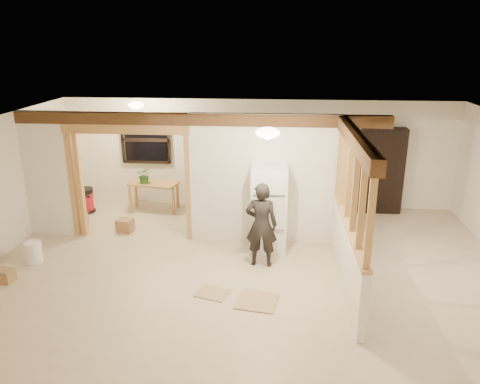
# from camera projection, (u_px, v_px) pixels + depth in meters

# --- Properties ---
(floor) EXTENTS (9.00, 6.50, 0.01)m
(floor) POSITION_uv_depth(u_px,v_px,m) (248.00, 268.00, 8.14)
(floor) COLOR #C3B191
(floor) RESTS_ON ground
(ceiling) EXTENTS (9.00, 6.50, 0.01)m
(ceiling) POSITION_uv_depth(u_px,v_px,m) (249.00, 125.00, 7.35)
(ceiling) COLOR white
(wall_back) EXTENTS (9.00, 0.01, 2.50)m
(wall_back) POSITION_uv_depth(u_px,v_px,m) (257.00, 154.00, 10.82)
(wall_back) COLOR white
(wall_back) RESTS_ON floor
(wall_front) EXTENTS (9.00, 0.01, 2.50)m
(wall_front) POSITION_uv_depth(u_px,v_px,m) (229.00, 307.00, 4.67)
(wall_front) COLOR white
(wall_front) RESTS_ON floor
(partition_left_stub) EXTENTS (0.90, 0.12, 2.50)m
(partition_left_stub) POSITION_uv_depth(u_px,v_px,m) (47.00, 175.00, 9.18)
(partition_left_stub) COLOR silver
(partition_left_stub) RESTS_ON floor
(partition_center) EXTENTS (2.80, 0.12, 2.50)m
(partition_center) POSITION_uv_depth(u_px,v_px,m) (263.00, 179.00, 8.86)
(partition_center) COLOR silver
(partition_center) RESTS_ON floor
(doorway_frame) EXTENTS (2.46, 0.14, 2.20)m
(doorway_frame) POSITION_uv_depth(u_px,v_px,m) (130.00, 184.00, 9.11)
(doorway_frame) COLOR tan
(doorway_frame) RESTS_ON floor
(header_beam_back) EXTENTS (7.00, 0.18, 0.22)m
(header_beam_back) POSITION_uv_depth(u_px,v_px,m) (199.00, 119.00, 8.60)
(header_beam_back) COLOR #50321B
(header_beam_back) RESTS_ON ceiling
(header_beam_right) EXTENTS (0.18, 3.30, 0.22)m
(header_beam_right) POSITION_uv_depth(u_px,v_px,m) (356.00, 140.00, 6.89)
(header_beam_right) COLOR #50321B
(header_beam_right) RESTS_ON ceiling
(pony_wall) EXTENTS (0.12, 3.20, 1.00)m
(pony_wall) POSITION_uv_depth(u_px,v_px,m) (347.00, 255.00, 7.48)
(pony_wall) COLOR silver
(pony_wall) RESTS_ON floor
(stud_partition) EXTENTS (0.14, 3.20, 1.32)m
(stud_partition) POSITION_uv_depth(u_px,v_px,m) (352.00, 186.00, 7.12)
(stud_partition) COLOR tan
(stud_partition) RESTS_ON pony_wall
(window_back) EXTENTS (1.12, 0.10, 1.10)m
(window_back) POSITION_uv_depth(u_px,v_px,m) (146.00, 140.00, 10.85)
(window_back) COLOR black
(window_back) RESTS_ON wall_back
(ceiling_dome_main) EXTENTS (0.36, 0.36, 0.16)m
(ceiling_dome_main) POSITION_uv_depth(u_px,v_px,m) (268.00, 133.00, 6.86)
(ceiling_dome_main) COLOR #FFEABF
(ceiling_dome_main) RESTS_ON ceiling
(ceiling_dome_util) EXTENTS (0.32, 0.32, 0.14)m
(ceiling_dome_util) POSITION_uv_depth(u_px,v_px,m) (136.00, 105.00, 9.72)
(ceiling_dome_util) COLOR #FFEABF
(ceiling_dome_util) RESTS_ON ceiling
(hanging_bulb) EXTENTS (0.07, 0.07, 0.07)m
(hanging_bulb) POSITION_uv_depth(u_px,v_px,m) (152.00, 125.00, 9.12)
(hanging_bulb) COLOR #FFD88C
(hanging_bulb) RESTS_ON ceiling
(refrigerator) EXTENTS (0.66, 0.64, 1.60)m
(refrigerator) POSITION_uv_depth(u_px,v_px,m) (269.00, 209.00, 8.64)
(refrigerator) COLOR white
(refrigerator) RESTS_ON floor
(woman) EXTENTS (0.58, 0.40, 1.51)m
(woman) POSITION_uv_depth(u_px,v_px,m) (261.00, 225.00, 8.02)
(woman) COLOR black
(woman) RESTS_ON floor
(work_table) EXTENTS (1.16, 0.72, 0.68)m
(work_table) POSITION_uv_depth(u_px,v_px,m) (154.00, 197.00, 10.72)
(work_table) COLOR tan
(work_table) RESTS_ON floor
(potted_plant) EXTENTS (0.34, 0.30, 0.38)m
(potted_plant) POSITION_uv_depth(u_px,v_px,m) (144.00, 175.00, 10.51)
(potted_plant) COLOR #2A652E
(potted_plant) RESTS_ON work_table
(shop_vac) EXTENTS (0.58, 0.58, 0.57)m
(shop_vac) POSITION_uv_depth(u_px,v_px,m) (85.00, 200.00, 10.66)
(shop_vac) COLOR #A2101A
(shop_vac) RESTS_ON floor
(bookshelf) EXTENTS (0.97, 0.32, 1.94)m
(bookshelf) POSITION_uv_depth(u_px,v_px,m) (381.00, 171.00, 10.48)
(bookshelf) COLOR black
(bookshelf) RESTS_ON floor
(bucket) EXTENTS (0.34, 0.34, 0.38)m
(bucket) POSITION_uv_depth(u_px,v_px,m) (33.00, 252.00, 8.29)
(bucket) COLOR silver
(bucket) RESTS_ON floor
(box_util_a) EXTENTS (0.36, 0.32, 0.26)m
(box_util_a) POSITION_uv_depth(u_px,v_px,m) (125.00, 225.00, 9.63)
(box_util_a) COLOR #956F48
(box_util_a) RESTS_ON floor
(box_util_b) EXTENTS (0.36, 0.36, 0.28)m
(box_util_b) POSITION_uv_depth(u_px,v_px,m) (81.00, 221.00, 9.82)
(box_util_b) COLOR #956F48
(box_util_b) RESTS_ON floor
(box_front) EXTENTS (0.30, 0.26, 0.22)m
(box_front) POSITION_uv_depth(u_px,v_px,m) (5.00, 276.00, 7.63)
(box_front) COLOR #956F48
(box_front) RESTS_ON floor
(floor_panel_near) EXTENTS (0.69, 0.69, 0.02)m
(floor_panel_near) POSITION_uv_depth(u_px,v_px,m) (257.00, 301.00, 7.09)
(floor_panel_near) COLOR tan
(floor_panel_near) RESTS_ON floor
(floor_panel_far) EXTENTS (0.59, 0.52, 0.02)m
(floor_panel_far) POSITION_uv_depth(u_px,v_px,m) (213.00, 293.00, 7.31)
(floor_panel_far) COLOR tan
(floor_panel_far) RESTS_ON floor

